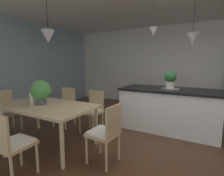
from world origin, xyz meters
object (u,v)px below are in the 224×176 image
chair_far_left (65,105)px  potted_plant_on_island (170,79)px  chair_kitchen_end (106,132)px  chair_far_right (93,110)px  kitchen_island (168,109)px  dining_table (46,108)px  potted_plant_on_table (41,91)px  chair_window_end (7,109)px  chair_near_right (11,143)px  vase_on_dining_table (32,99)px

chair_far_left → potted_plant_on_island: 2.44m
chair_kitchen_end → potted_plant_on_island: bearing=72.8°
chair_far_left → chair_far_right: 0.78m
chair_kitchen_end → kitchen_island: 1.85m
potted_plant_on_island → kitchen_island: bearing=180.0°
dining_table → potted_plant_on_island: size_ratio=4.47×
dining_table → potted_plant_on_table: potted_plant_on_table is taller
kitchen_island → chair_far_right: bearing=-146.6°
chair_window_end → chair_far_left: 1.20m
dining_table → chair_kitchen_end: chair_kitchen_end is taller
chair_near_right → chair_far_left: size_ratio=1.00×
chair_window_end → potted_plant_on_island: size_ratio=2.26×
chair_kitchen_end → potted_plant_on_island: 1.96m
chair_far_left → chair_kitchen_end: size_ratio=1.00×
chair_near_right → chair_far_left: 1.89m
chair_window_end → potted_plant_on_table: bearing=-0.9°
potted_plant_on_island → vase_on_dining_table: 2.75m
chair_kitchen_end → vase_on_dining_table: (-1.43, -0.11, 0.36)m
chair_kitchen_end → kitchen_island: size_ratio=0.43×
chair_window_end → potted_plant_on_island: 3.55m
potted_plant_on_table → potted_plant_on_island: bearing=43.6°
chair_near_right → vase_on_dining_table: size_ratio=3.90×
chair_far_left → vase_on_dining_table: 1.05m
chair_far_left → chair_far_right: same height
kitchen_island → vase_on_dining_table: bearing=-136.3°
chair_window_end → kitchen_island: bearing=30.5°
dining_table → chair_near_right: 0.96m
dining_table → potted_plant_on_table: 0.33m
chair_near_right → kitchen_island: bearing=62.3°
potted_plant_on_table → vase_on_dining_table: bearing=-138.0°
dining_table → vase_on_dining_table: bearing=-150.8°
kitchen_island → chair_far_left: bearing=-157.2°
kitchen_island → potted_plant_on_island: potted_plant_on_island is taller
chair_far_left → chair_kitchen_end: bearing=-28.0°
chair_far_right → potted_plant_on_island: 1.78m
vase_on_dining_table → chair_near_right: bearing=-51.7°
dining_table → chair_far_right: bearing=65.6°
dining_table → chair_far_left: bearing=114.5°
potted_plant_on_table → chair_window_end: bearing=179.1°
chair_near_right → chair_kitchen_end: 1.20m
dining_table → chair_kitchen_end: (1.23, -0.00, -0.18)m
vase_on_dining_table → dining_table: bearing=29.2°
chair_near_right → chair_kitchen_end: same height
chair_far_left → potted_plant_on_table: (0.30, -0.87, 0.49)m
potted_plant_on_table → vase_on_dining_table: size_ratio=1.94×
dining_table → kitchen_island: bearing=45.0°
chair_near_right → potted_plant_on_island: 3.04m
chair_kitchen_end → vase_on_dining_table: 1.48m
chair_near_right → chair_far_right: bearing=90.0°
chair_kitchen_end → chair_far_left: bearing=152.0°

